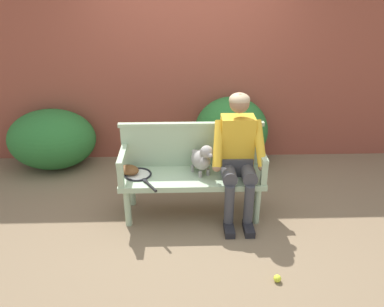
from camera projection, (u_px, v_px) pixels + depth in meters
ground_plane at (192, 213)px, 4.28m from camera, size 40.00×40.00×0.00m
brick_garden_fence at (188, 70)px, 5.18m from camera, size 8.00×0.30×2.42m
hedge_bush_far_right at (52, 139)px, 5.11m from camera, size 1.15×0.87×0.80m
hedge_bush_mid_right at (231, 131)px, 5.18m from camera, size 0.99×0.81×0.94m
hedge_bush_mid_left at (58, 139)px, 5.20m from camera, size 0.75×0.58×0.73m
garden_bench at (192, 180)px, 4.10m from camera, size 1.51×0.52×0.48m
bench_backrest at (191, 144)px, 4.17m from camera, size 1.55×0.06×0.50m
bench_armrest_left_end at (122, 163)px, 3.88m from camera, size 0.06×0.52×0.28m
bench_armrest_right_end at (262, 161)px, 3.92m from camera, size 0.06×0.52×0.28m
person_seated at (238, 152)px, 3.95m from camera, size 0.56×0.66×1.35m
dog_on_bench at (202, 159)px, 4.00m from camera, size 0.28×0.36×0.36m
tennis_racket at (139, 175)px, 4.04m from camera, size 0.42×0.56×0.03m
baseball_glove at (129, 170)px, 4.07m from camera, size 0.28×0.27×0.09m
tennis_ball at (277, 278)px, 3.32m from camera, size 0.07×0.07×0.07m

